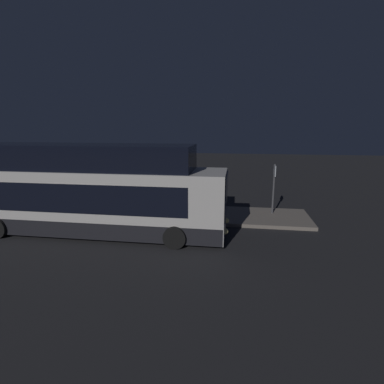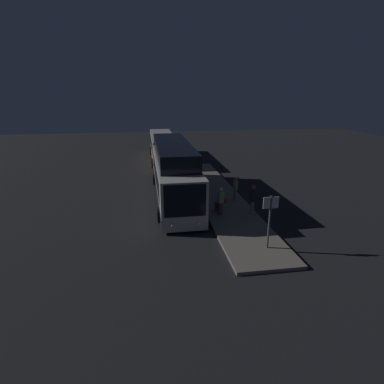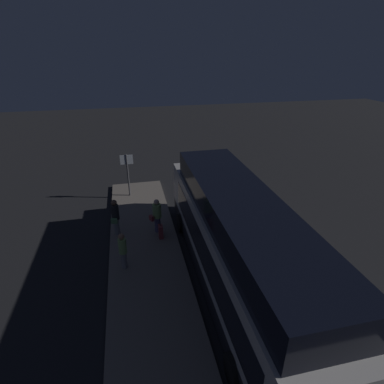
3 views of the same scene
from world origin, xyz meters
name	(u,v)px [view 2 (image 2 of 3)]	position (x,y,z in m)	size (l,w,h in m)	color
ground	(174,199)	(0.00, 0.00, 0.00)	(80.00, 80.00, 0.00)	#232326
platform	(217,195)	(0.00, 3.17, 0.09)	(20.00, 3.13, 0.18)	slate
bus_lead	(174,174)	(-0.29, 0.01, 1.74)	(12.12, 2.81, 3.95)	silver
bus_second	(162,147)	(-13.58, 0.01, 1.41)	(11.52, 2.74, 2.83)	silver
passenger_boarding	(253,198)	(3.98, 4.38, 1.18)	(0.60, 0.45, 1.84)	gray
passenger_waiting	(221,200)	(3.79, 2.45, 1.11)	(0.55, 0.68, 1.74)	#4C476B
passenger_with_bags	(235,188)	(1.39, 4.08, 1.07)	(0.46, 0.46, 1.63)	gray
suitcase	(217,206)	(3.22, 2.36, 0.50)	(0.35, 0.20, 0.89)	maroon
sign_post	(270,215)	(8.16, 3.66, 1.87)	(0.10, 0.74, 2.62)	#4C4C51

